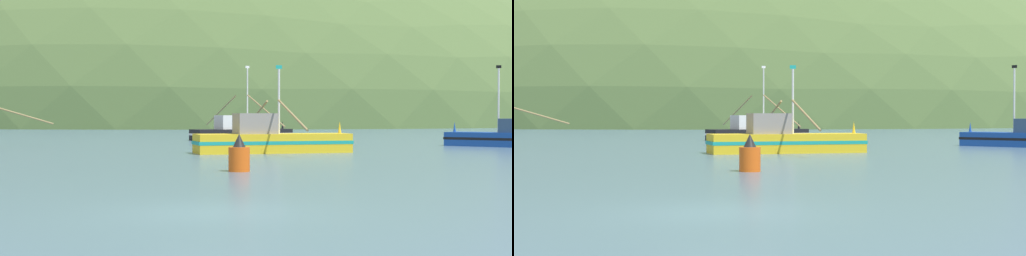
% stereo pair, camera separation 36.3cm
% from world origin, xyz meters
% --- Properties ---
extents(ground_plane, '(600.00, 600.00, 0.00)m').
position_xyz_m(ground_plane, '(0.00, 0.00, 0.00)').
color(ground_plane, slate).
extents(hill_mid_left, '(189.83, 151.87, 94.98)m').
position_xyz_m(hill_mid_left, '(0.86, 169.97, 0.00)').
color(hill_mid_left, '#516B38').
rests_on(hill_mid_left, ground).
extents(hill_far_left, '(126.87, 101.50, 90.12)m').
position_xyz_m(hill_far_left, '(-5.12, 220.95, 0.00)').
color(hill_far_left, '#47703D').
rests_on(hill_far_left, ground).
extents(hill_far_center, '(174.88, 139.90, 65.11)m').
position_xyz_m(hill_far_center, '(-16.56, 201.18, 0.00)').
color(hill_far_center, '#2D562D').
rests_on(hill_far_center, ground).
extents(fishing_boat_blue, '(7.47, 7.29, 5.54)m').
position_xyz_m(fishing_boat_blue, '(20.30, 31.91, 0.64)').
color(fishing_boat_blue, '#19479E').
rests_on(fishing_boat_blue, ground).
extents(fishing_boat_black, '(9.15, 14.60, 6.43)m').
position_xyz_m(fishing_boat_black, '(2.82, 47.06, 0.70)').
color(fishing_boat_black, black).
rests_on(fishing_boat_black, ground).
extents(fishing_boat_yellow, '(9.19, 11.56, 4.97)m').
position_xyz_m(fishing_boat_yellow, '(3.53, 25.21, 0.73)').
color(fishing_boat_yellow, gold).
rests_on(fishing_boat_yellow, ground).
extents(channel_buoy, '(0.81, 0.81, 1.42)m').
position_xyz_m(channel_buoy, '(1.14, 11.55, 0.58)').
color(channel_buoy, '#E55914').
rests_on(channel_buoy, ground).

